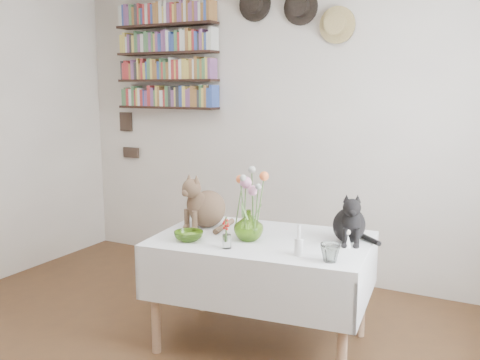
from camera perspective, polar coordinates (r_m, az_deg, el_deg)
The scene contains 14 objects.
room at distance 2.58m, azimuth -15.48°, elevation 1.98°, with size 4.08×4.58×2.58m.
dining_table at distance 3.31m, azimuth 2.37°, elevation -9.02°, with size 1.37×0.96×0.69m.
tabby_cat at distance 3.49m, azimuth -3.49°, elevation -2.03°, with size 0.24×0.31×0.36m, color brown, non-canonical shape.
black_cat at distance 3.21m, azimuth 11.60°, elevation -3.77°, with size 0.21×0.26×0.31m, color black, non-canonical shape.
flower_vase at distance 3.19m, azimuth 0.93°, elevation -4.83°, with size 0.18×0.18×0.18m, color #8BC13A.
green_bowl at distance 3.21m, azimuth -5.50°, elevation -5.95°, with size 0.17×0.17×0.05m, color #8BC13A.
drinking_glass at distance 2.85m, azimuth 9.59°, elevation -7.66°, with size 0.11×0.11×0.10m, color white.
candlestick at distance 2.93m, azimuth 6.29°, elevation -6.92°, with size 0.05×0.05×0.17m.
berry_jar at distance 3.03m, azimuth -1.42°, elevation -5.68°, with size 0.05×0.05×0.20m.
porcelain_figurine at distance 3.12m, azimuth 11.40°, elevation -6.24°, with size 0.06×0.06×0.10m.
flower_bouquet at distance 3.14m, azimuth 1.03°, elevation -0.42°, with size 0.17×0.13×0.39m.
bookshelf_unit at distance 4.93m, azimuth -7.82°, elevation 12.82°, with size 1.00×0.16×0.91m.
wall_hats at distance 4.40m, azimuth 5.95°, elevation 17.45°, with size 0.98×0.09×0.48m.
wall_art_plaques at distance 5.33m, azimuth -11.85°, elevation 4.77°, with size 0.21×0.02×0.44m.
Camera 1 is at (1.76, -1.86, 1.60)m, focal length 40.00 mm.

